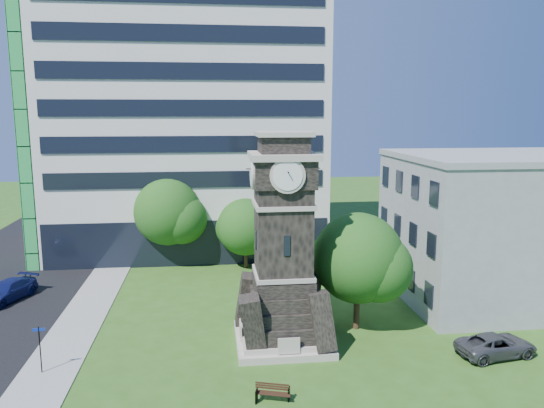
{
  "coord_description": "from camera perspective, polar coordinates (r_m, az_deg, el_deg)",
  "views": [
    {
      "loc": [
        -1.03,
        -26.83,
        13.27
      ],
      "look_at": [
        3.06,
        7.82,
        7.21
      ],
      "focal_mm": 35.0,
      "sensor_mm": 36.0,
      "label": 1
    }
  ],
  "objects": [
    {
      "name": "office_low",
      "position": [
        41.46,
        23.87,
        -2.21
      ],
      "size": [
        15.2,
        12.2,
        10.4
      ],
      "color": "#999D9F",
      "rests_on": "ground"
    },
    {
      "name": "tree_nc",
      "position": [
        45.33,
        -2.77,
        -2.66
      ],
      "size": [
        5.37,
        4.88,
        6.04
      ],
      "rotation": [
        0.0,
        0.0,
        -0.2
      ],
      "color": "#332114",
      "rests_on": "ground"
    },
    {
      "name": "car_street_north",
      "position": [
        42.59,
        -26.62,
        -8.37
      ],
      "size": [
        3.62,
        5.27,
        1.42
      ],
      "primitive_type": "imported",
      "rotation": [
        0.0,
        0.0,
        -0.37
      ],
      "color": "navy",
      "rests_on": "ground"
    },
    {
      "name": "tree_nw",
      "position": [
        46.59,
        -11.02,
        -1.02
      ],
      "size": [
        6.43,
        5.85,
        7.74
      ],
      "rotation": [
        0.0,
        0.0,
        -0.15
      ],
      "color": "#332114",
      "rests_on": "ground"
    },
    {
      "name": "car_east_lot",
      "position": [
        32.6,
        22.98,
        -13.8
      ],
      "size": [
        4.73,
        2.75,
        1.24
      ],
      "primitive_type": "imported",
      "rotation": [
        0.0,
        0.0,
        1.73
      ],
      "color": "#454549",
      "rests_on": "ground"
    },
    {
      "name": "street_sign",
      "position": [
        30.34,
        -23.7,
        -13.66
      ],
      "size": [
        0.61,
        0.06,
        2.54
      ],
      "rotation": [
        0.0,
        0.0,
        0.07
      ],
      "color": "black",
      "rests_on": "ground"
    },
    {
      "name": "park_bench",
      "position": [
        26.11,
        0.07,
        -19.57
      ],
      "size": [
        1.61,
        0.43,
        0.83
      ],
      "rotation": [
        0.0,
        0.0,
        -0.3
      ],
      "color": "black",
      "rests_on": "ground"
    },
    {
      "name": "sidewalk",
      "position": [
        35.5,
        -20.53,
        -12.7
      ],
      "size": [
        3.0,
        70.0,
        0.06
      ],
      "primitive_type": "cube",
      "color": "gray",
      "rests_on": "ground"
    },
    {
      "name": "office_tall",
      "position": [
        52.73,
        -9.26,
        10.77
      ],
      "size": [
        26.2,
        15.11,
        28.6
      ],
      "color": "silver",
      "rests_on": "ground"
    },
    {
      "name": "tree_ne",
      "position": [
        47.31,
        0.16,
        -1.72
      ],
      "size": [
        5.56,
        5.06,
        6.46
      ],
      "rotation": [
        0.0,
        0.0,
        -0.42
      ],
      "color": "#332114",
      "rests_on": "ground"
    },
    {
      "name": "clock_tower",
      "position": [
        30.18,
        1.18,
        -5.49
      ],
      "size": [
        5.4,
        5.4,
        12.22
      ],
      "color": "#B9B0A1",
      "rests_on": "ground"
    },
    {
      "name": "ground",
      "position": [
        29.95,
        -4.24,
        -16.47
      ],
      "size": [
        160.0,
        160.0,
        0.0
      ],
      "primitive_type": "plane",
      "color": "#305518",
      "rests_on": "ground"
    },
    {
      "name": "tree_east",
      "position": [
        32.83,
        9.36,
        -6.03
      ],
      "size": [
        6.07,
        5.52,
        7.3
      ],
      "rotation": [
        0.0,
        0.0,
        0.16
      ],
      "color": "#332114",
      "rests_on": "ground"
    }
  ]
}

